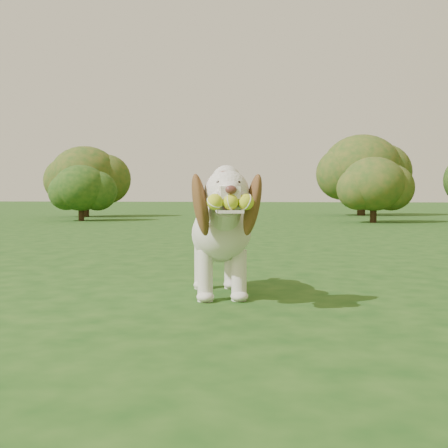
# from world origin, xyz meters

# --- Properties ---
(ground) EXTENTS (80.00, 80.00, 0.00)m
(ground) POSITION_xyz_m (0.00, 0.00, 0.00)
(ground) COLOR #164212
(ground) RESTS_ON ground
(dog) EXTENTS (0.55, 1.08, 0.71)m
(dog) POSITION_xyz_m (-0.03, -0.38, 0.38)
(dog) COLOR silver
(dog) RESTS_ON ground
(shrub_a) EXTENTS (1.17, 1.17, 1.21)m
(shrub_a) POSITION_xyz_m (-4.63, 8.00, 0.71)
(shrub_a) COLOR #382314
(shrub_a) RESTS_ON ground
(shrub_e) EXTENTS (1.74, 1.74, 1.80)m
(shrub_e) POSITION_xyz_m (-5.47, 10.10, 1.06)
(shrub_e) COLOR #382314
(shrub_e) RESTS_ON ground
(shrub_c) EXTENTS (1.28, 1.28, 1.33)m
(shrub_c) POSITION_xyz_m (1.53, 8.29, 0.78)
(shrub_c) COLOR #382314
(shrub_c) RESTS_ON ground
(shrub_i) EXTENTS (2.11, 2.11, 2.19)m
(shrub_i) POSITION_xyz_m (1.54, 12.27, 1.29)
(shrub_i) COLOR #382314
(shrub_i) RESTS_ON ground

